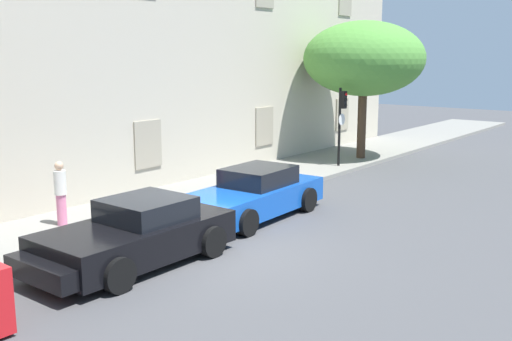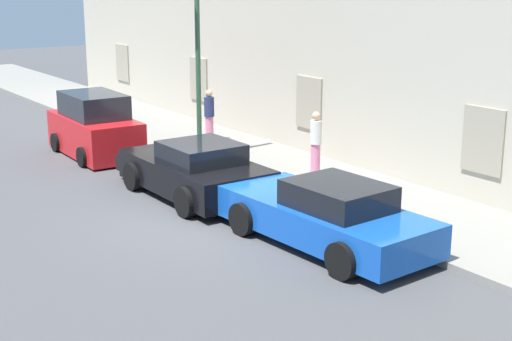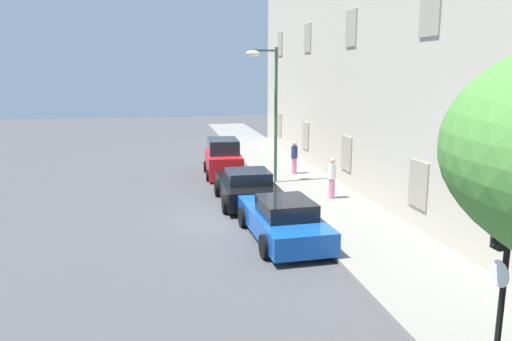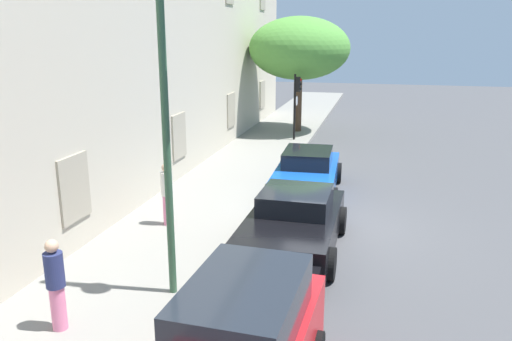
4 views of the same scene
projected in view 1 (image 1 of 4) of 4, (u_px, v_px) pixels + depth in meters
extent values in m
plane|color=#444447|center=(212.00, 251.00, 13.72)|extent=(80.00, 80.00, 0.00)
cube|color=gray|center=(107.00, 220.00, 15.97)|extent=(60.00, 3.43, 0.14)
cube|color=#BCB29E|center=(11.00, 8.00, 17.24)|extent=(38.16, 4.32, 11.36)
cube|color=#9E937F|center=(148.00, 144.00, 19.07)|extent=(1.10, 0.06, 1.50)
cube|color=#9E937F|center=(264.00, 126.00, 23.80)|extent=(1.10, 0.06, 1.50)
cube|color=#9E937F|center=(342.00, 114.00, 28.53)|extent=(1.10, 0.06, 1.50)
cube|color=black|center=(136.00, 239.00, 12.83)|extent=(4.21, 2.03, 0.71)
cube|color=black|center=(146.00, 209.00, 12.96)|extent=(1.69, 1.62, 0.47)
cube|color=black|center=(61.00, 266.00, 11.42)|extent=(1.27, 1.86, 0.39)
cylinder|color=black|center=(118.00, 275.00, 11.25)|extent=(0.70, 0.24, 0.70)
cylinder|color=black|center=(56.00, 253.00, 12.47)|extent=(0.70, 0.24, 0.70)
cylinder|color=black|center=(212.00, 242.00, 13.26)|extent=(0.70, 0.24, 0.70)
cylinder|color=black|center=(150.00, 226.00, 14.48)|extent=(0.70, 0.24, 0.70)
cube|color=#144CB2|center=(251.00, 199.00, 16.43)|extent=(4.75, 2.06, 0.66)
cube|color=black|center=(259.00, 176.00, 16.61)|extent=(1.93, 1.56, 0.49)
cube|color=#144CB2|center=(202.00, 218.00, 14.80)|extent=(1.48, 1.76, 0.36)
cylinder|color=black|center=(247.00, 222.00, 14.78)|extent=(0.70, 0.27, 0.69)
cylinder|color=black|center=(190.00, 211.00, 15.84)|extent=(0.70, 0.27, 0.69)
cylinder|color=black|center=(308.00, 200.00, 17.10)|extent=(0.70, 0.27, 0.69)
cylinder|color=black|center=(254.00, 191.00, 18.16)|extent=(0.70, 0.27, 0.69)
cylinder|color=#473323|center=(362.00, 122.00, 24.94)|extent=(0.36, 0.36, 3.02)
ellipsoid|color=#4C8C38|center=(364.00, 58.00, 24.45)|extent=(4.91, 4.91, 3.03)
cylinder|color=black|center=(339.00, 127.00, 23.16)|extent=(0.10, 0.10, 3.01)
cube|color=black|center=(343.00, 100.00, 22.88)|extent=(0.22, 0.20, 0.66)
sphere|color=red|center=(346.00, 94.00, 22.77)|extent=(0.12, 0.12, 0.12)
sphere|color=black|center=(346.00, 100.00, 22.81)|extent=(0.12, 0.12, 0.12)
sphere|color=black|center=(346.00, 105.00, 22.85)|extent=(0.12, 0.12, 0.12)
cylinder|color=white|center=(342.00, 119.00, 23.04)|extent=(0.44, 0.02, 0.44)
cylinder|color=pink|center=(62.00, 210.00, 15.23)|extent=(0.30, 0.30, 0.79)
cylinder|color=silver|center=(60.00, 183.00, 15.09)|extent=(0.37, 0.37, 0.61)
sphere|color=tan|center=(59.00, 166.00, 15.01)|extent=(0.22, 0.22, 0.22)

